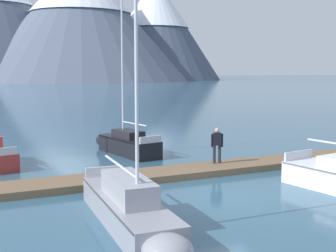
{
  "coord_description": "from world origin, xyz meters",
  "views": [
    {
      "loc": [
        -8.21,
        -14.55,
        4.69
      ],
      "look_at": [
        0.0,
        6.0,
        2.0
      ],
      "focal_mm": 49.15,
      "sensor_mm": 36.0,
      "label": 1
    }
  ],
  "objects_px": {
    "sailboat_second_berth": "(131,209)",
    "mooring_buoy_channel_marker": "(100,192)",
    "sailboat_mid_dock_port": "(124,143)",
    "person_on_dock": "(217,143)"
  },
  "relations": [
    {
      "from": "sailboat_mid_dock_port",
      "to": "mooring_buoy_channel_marker",
      "type": "xyz_separation_m",
      "value": [
        -3.48,
        -8.71,
        -0.35
      ]
    },
    {
      "from": "sailboat_second_berth",
      "to": "mooring_buoy_channel_marker",
      "type": "xyz_separation_m",
      "value": [
        -0.13,
        3.46,
        -0.34
      ]
    },
    {
      "from": "sailboat_second_berth",
      "to": "mooring_buoy_channel_marker",
      "type": "bearing_deg",
      "value": 92.17
    },
    {
      "from": "sailboat_mid_dock_port",
      "to": "person_on_dock",
      "type": "xyz_separation_m",
      "value": [
        2.86,
        -5.82,
        0.67
      ]
    },
    {
      "from": "sailboat_mid_dock_port",
      "to": "mooring_buoy_channel_marker",
      "type": "relative_size",
      "value": 16.11
    },
    {
      "from": "sailboat_second_berth",
      "to": "sailboat_mid_dock_port",
      "type": "height_order",
      "value": "sailboat_mid_dock_port"
    },
    {
      "from": "sailboat_mid_dock_port",
      "to": "person_on_dock",
      "type": "height_order",
      "value": "sailboat_mid_dock_port"
    },
    {
      "from": "sailboat_second_berth",
      "to": "sailboat_mid_dock_port",
      "type": "relative_size",
      "value": 0.8
    },
    {
      "from": "sailboat_mid_dock_port",
      "to": "sailboat_second_berth",
      "type": "bearing_deg",
      "value": -105.42
    },
    {
      "from": "sailboat_second_berth",
      "to": "mooring_buoy_channel_marker",
      "type": "relative_size",
      "value": 12.87
    }
  ]
}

